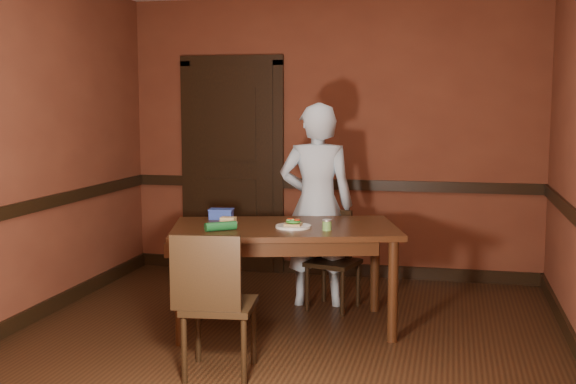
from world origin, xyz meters
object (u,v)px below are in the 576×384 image
at_px(chair_far, 333,261).
at_px(food_tub, 221,214).
at_px(sandwich_plate, 293,225).
at_px(chair_near, 220,302).
at_px(cheese_saucer, 228,221).
at_px(sauce_jar, 327,225).
at_px(person, 317,205).
at_px(dining_table, 285,277).

height_order(chair_far, food_tub, food_tub).
bearing_deg(sandwich_plate, chair_near, -105.10).
distance_m(chair_near, cheese_saucer, 1.12).
bearing_deg(food_tub, sauce_jar, -27.48).
xyz_separation_m(sauce_jar, food_tub, (-0.91, 0.34, -0.00)).
xyz_separation_m(chair_far, chair_near, (-0.45, -1.58, 0.05)).
bearing_deg(chair_far, person, 163.44).
bearing_deg(sandwich_plate, cheese_saucer, 170.98).
height_order(person, sandwich_plate, person).
distance_m(person, sandwich_plate, 0.73).
distance_m(chair_far, cheese_saucer, 0.99).
bearing_deg(chair_far, dining_table, -100.08).
bearing_deg(chair_near, sandwich_plate, -111.69).
bearing_deg(dining_table, chair_far, 48.61).
xyz_separation_m(chair_near, cheese_saucer, (-0.27, 1.04, 0.34)).
distance_m(chair_far, chair_near, 1.65).
xyz_separation_m(chair_far, person, (-0.16, 0.10, 0.44)).
bearing_deg(food_tub, sandwich_plate, -29.89).
height_order(cheese_saucer, food_tub, food_tub).
distance_m(dining_table, chair_near, 1.04).
bearing_deg(food_tub, person, 26.86).
height_order(chair_near, food_tub, chair_near).
xyz_separation_m(chair_near, food_tub, (-0.39, 1.22, 0.36)).
bearing_deg(chair_far, food_tub, -141.05).
xyz_separation_m(dining_table, chair_far, (0.27, 0.56, 0.01)).
relative_size(dining_table, cheese_saucer, 11.15).
distance_m(dining_table, person, 0.81).
distance_m(chair_near, food_tub, 1.33).
height_order(person, food_tub, person).
bearing_deg(person, dining_table, 70.80).
relative_size(dining_table, chair_near, 1.81).
xyz_separation_m(dining_table, sandwich_plate, (0.08, -0.06, 0.41)).
bearing_deg(chair_near, cheese_saucer, -82.03).
bearing_deg(sauce_jar, dining_table, 159.06).
distance_m(sauce_jar, cheese_saucer, 0.80).
distance_m(sandwich_plate, food_tub, 0.70).
distance_m(chair_near, sauce_jar, 1.09).
bearing_deg(dining_table, sandwich_plate, -54.67).
xyz_separation_m(chair_near, person, (0.30, 1.68, 0.39)).
bearing_deg(sauce_jar, cheese_saucer, 169.24).
bearing_deg(food_tub, dining_table, -27.17).
relative_size(sandwich_plate, sauce_jar, 3.27).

